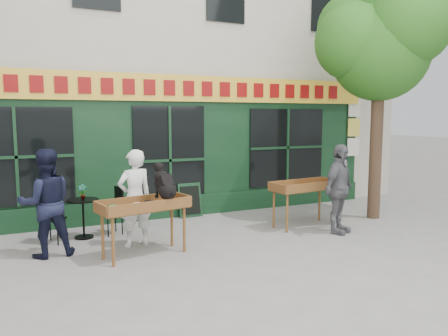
# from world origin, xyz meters

# --- Properties ---
(ground) EXTENTS (80.00, 80.00, 0.00)m
(ground) POSITION_xyz_m (0.00, 0.00, 0.00)
(ground) COLOR slate
(ground) RESTS_ON ground
(building) EXTENTS (14.00, 7.26, 10.00)m
(building) POSITION_xyz_m (0.00, 5.97, 4.97)
(building) COLOR beige
(building) RESTS_ON ground
(street_tree) EXTENTS (3.05, 2.90, 5.60)m
(street_tree) POSITION_xyz_m (4.34, 0.36, 4.11)
(street_tree) COLOR #382619
(street_tree) RESTS_ON ground
(book_cart_center) EXTENTS (1.59, 0.90, 0.99)m
(book_cart_center) POSITION_xyz_m (-1.27, -0.20, 0.82)
(book_cart_center) COLOR brown
(book_cart_center) RESTS_ON ground
(dog) EXTENTS (0.45, 0.65, 0.60)m
(dog) POSITION_xyz_m (-0.92, -0.25, 1.29)
(dog) COLOR black
(dog) RESTS_ON book_cart_center
(woman) EXTENTS (0.72, 0.54, 1.77)m
(woman) POSITION_xyz_m (-1.27, 0.45, 0.89)
(woman) COLOR white
(woman) RESTS_ON ground
(book_cart_right) EXTENTS (1.56, 0.78, 0.99)m
(book_cart_right) POSITION_xyz_m (2.36, 0.33, 0.82)
(book_cart_right) COLOR brown
(book_cart_right) RESTS_ON ground
(man_right) EXTENTS (1.15, 0.86, 1.81)m
(man_right) POSITION_xyz_m (2.66, -0.42, 0.91)
(man_right) COLOR #56575B
(man_right) RESTS_ON ground
(bistro_table) EXTENTS (0.60, 0.60, 0.76)m
(bistro_table) POSITION_xyz_m (-2.07, 1.37, 0.54)
(bistro_table) COLOR black
(bistro_table) RESTS_ON ground
(bistro_chair_left) EXTENTS (0.50, 0.50, 0.95)m
(bistro_chair_left) POSITION_xyz_m (-2.70, 1.31, 0.56)
(bistro_chair_left) COLOR black
(bistro_chair_left) RESTS_ON ground
(bistro_chair_right) EXTENTS (0.44, 0.44, 0.95)m
(bistro_chair_right) POSITION_xyz_m (-1.44, 1.44, 0.56)
(bistro_chair_right) COLOR black
(bistro_chair_right) RESTS_ON ground
(potted_plant) EXTENTS (0.18, 0.14, 0.30)m
(potted_plant) POSITION_xyz_m (-2.07, 1.37, 0.91)
(potted_plant) COLOR gray
(potted_plant) RESTS_ON bistro_table
(man_left) EXTENTS (0.94, 0.75, 1.83)m
(man_left) POSITION_xyz_m (-2.77, 0.47, 0.92)
(man_left) COLOR black
(man_left) RESTS_ON ground
(chalkboard) EXTENTS (0.56, 0.21, 0.79)m
(chalkboard) POSITION_xyz_m (0.45, 2.19, 0.40)
(chalkboard) COLOR black
(chalkboard) RESTS_ON ground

